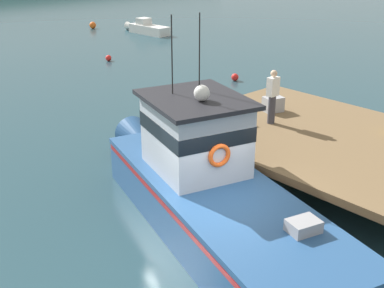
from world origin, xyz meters
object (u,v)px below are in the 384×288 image
crate_stack_mid_dock (230,105)px  mooring_buoy_outer (93,25)px  crate_single_by_cleat (273,104)px  crate_single_far (235,118)px  mooring_buoy_inshore (109,58)px  main_fishing_boat (208,187)px  moored_boat_off_the_point (147,28)px  mooring_buoy_spare_mooring (235,77)px  deckhand_further_back (272,96)px

crate_stack_mid_dock → mooring_buoy_outer: crate_stack_mid_dock is taller
crate_single_by_cleat → mooring_buoy_outer: bearing=71.0°
crate_single_far → mooring_buoy_inshore: 14.87m
main_fishing_boat → crate_single_far: (3.20, 2.11, 0.37)m
crate_stack_mid_dock → mooring_buoy_inshore: bearing=73.3°
crate_single_by_cleat → moored_boat_off_the_point: 22.14m
crate_stack_mid_dock → mooring_buoy_outer: 24.98m
moored_boat_off_the_point → mooring_buoy_spare_mooring: size_ratio=12.13×
mooring_buoy_spare_mooring → deckhand_further_back: bearing=-130.8°
moored_boat_off_the_point → crate_single_far: bearing=-121.1°
crate_single_far → deckhand_further_back: (0.83, -0.70, 0.68)m
deckhand_further_back → crate_single_by_cleat: bearing=35.7°
deckhand_further_back → moored_boat_off_the_point: (11.00, 20.35, -1.69)m
main_fishing_boat → mooring_buoy_inshore: size_ratio=29.66×
deckhand_further_back → mooring_buoy_outer: (9.26, 24.88, -1.80)m
moored_boat_off_the_point → mooring_buoy_inshore: bearing=-141.5°
mooring_buoy_spare_mooring → mooring_buoy_inshore: (-2.13, 7.73, -0.01)m
crate_single_far → deckhand_further_back: size_ratio=0.37×
crate_single_by_cleat → mooring_buoy_spare_mooring: (5.13, 6.34, -1.26)m
main_fishing_boat → crate_single_by_cleat: size_ratio=16.53×
mooring_buoy_outer → crate_single_far: bearing=-112.6°
crate_stack_mid_dock → moored_boat_off_the_point: bearing=59.5°
crate_single_far → mooring_buoy_outer: (10.09, 24.18, -1.13)m
moored_boat_off_the_point → mooring_buoy_outer: moored_boat_off_the_point is taller
moored_boat_off_the_point → mooring_buoy_outer: (-1.74, 4.53, -0.12)m
crate_single_far → mooring_buoy_spare_mooring: 9.42m
moored_boat_off_the_point → main_fishing_boat: bearing=-124.6°
deckhand_further_back → mooring_buoy_outer: 26.61m
crate_stack_mid_dock → mooring_buoy_spare_mooring: crate_stack_mid_dock is taller
mooring_buoy_outer → moored_boat_off_the_point: bearing=-69.0°
crate_single_far → crate_stack_mid_dock: size_ratio=1.00×
moored_boat_off_the_point → crate_single_by_cleat: bearing=-117.1°
mooring_buoy_inshore → crate_single_far: bearing=-108.7°
crate_single_far → main_fishing_boat: bearing=-146.6°
main_fishing_boat → crate_stack_mid_dock: (4.05, 3.12, 0.36)m
crate_single_by_cleat → mooring_buoy_outer: (8.33, 24.22, -1.18)m
crate_stack_mid_dock → deckhand_further_back: size_ratio=0.37×
main_fishing_boat → crate_single_far: bearing=33.4°
mooring_buoy_inshore → crate_single_by_cleat: bearing=-102.1°
crate_stack_mid_dock → crate_single_by_cleat: 1.39m
mooring_buoy_outer → mooring_buoy_spare_mooring: bearing=-100.1°
crate_stack_mid_dock → moored_boat_off_the_point: size_ratio=0.14×
crate_single_by_cleat → moored_boat_off_the_point: size_ratio=0.14×
crate_stack_mid_dock → mooring_buoy_inshore: (3.92, 13.03, -1.20)m
crate_single_far → moored_boat_off_the_point: (11.83, 19.65, -1.01)m
deckhand_further_back → moored_boat_off_the_point: bearing=61.6°
crate_single_far → deckhand_further_back: bearing=-40.2°
crate_single_by_cleat → crate_single_far: bearing=178.7°
main_fishing_boat → moored_boat_off_the_point: main_fishing_boat is taller
crate_stack_mid_dock → mooring_buoy_outer: bearing=68.3°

